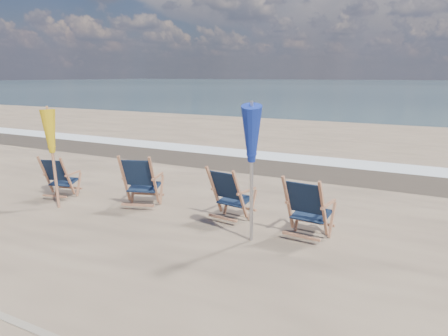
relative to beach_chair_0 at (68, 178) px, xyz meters
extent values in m
cube|color=silver|center=(3.35, 6.89, -0.48)|extent=(200.00, 1.40, 0.01)
cube|color=#42362A|center=(3.35, 5.39, -0.48)|extent=(200.00, 2.60, 0.00)
cylinder|color=#A06648|center=(0.17, -0.46, 0.49)|extent=(0.06, 0.06, 1.94)
cone|color=gold|center=(0.17, -0.46, 0.99)|extent=(0.30, 0.30, 0.85)
cylinder|color=#A5A5AD|center=(4.52, -0.46, 0.65)|extent=(0.06, 0.06, 2.26)
cone|color=navy|center=(4.52, -0.46, 1.31)|extent=(0.30, 0.30, 0.85)
camera|label=1|loc=(7.26, -6.24, 2.14)|focal=35.00mm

